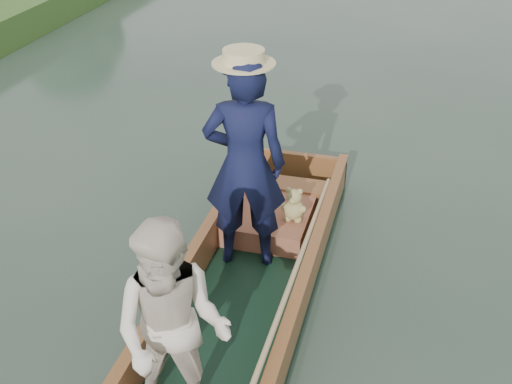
# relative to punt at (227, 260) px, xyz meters

# --- Properties ---
(ground) EXTENTS (120.00, 120.00, 0.00)m
(ground) POSITION_rel_punt_xyz_m (0.07, 0.03, -0.67)
(ground) COLOR #283D30
(ground) RESTS_ON ground
(punt) EXTENTS (1.13, 5.00, 2.10)m
(punt) POSITION_rel_punt_xyz_m (0.00, 0.00, 0.00)
(punt) COLOR black
(punt) RESTS_ON ground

